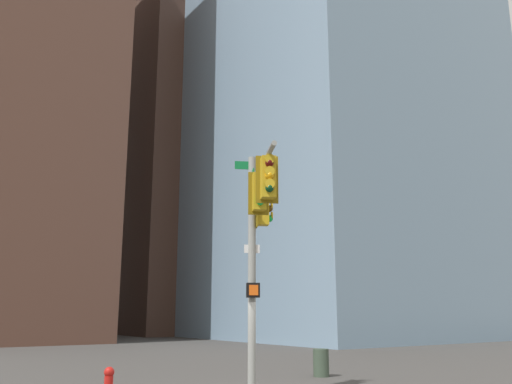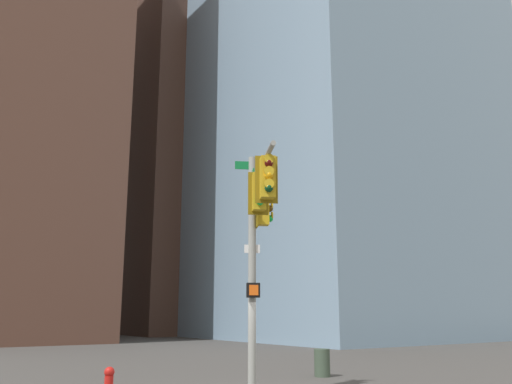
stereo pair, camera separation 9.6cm
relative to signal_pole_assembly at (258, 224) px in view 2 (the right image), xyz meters
The scene contains 5 objects.
signal_pole_assembly is the anchor object (origin of this frame).
fire_hydrant 5.58m from the signal_pole_assembly, 121.73° to the right, with size 0.34×0.26×0.87m.
litter_bin 7.24m from the signal_pole_assembly, 123.43° to the left, with size 0.56×0.56×0.95m, color #384738.
building_brick_nearside 45.17m from the signal_pole_assembly, behind, with size 27.93×15.47×44.70m, color brown.
building_brick_midblock 53.00m from the signal_pole_assembly, 156.32° to the left, with size 21.41×16.26×38.62m, color #4C3328.
Camera 2 is at (12.85, -8.90, 2.21)m, focal length 37.95 mm.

